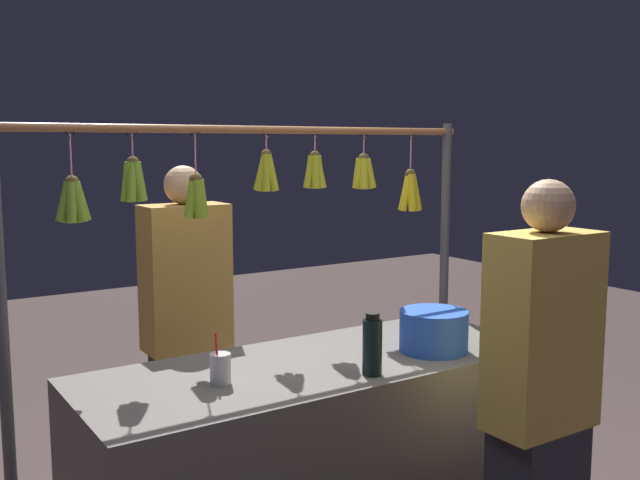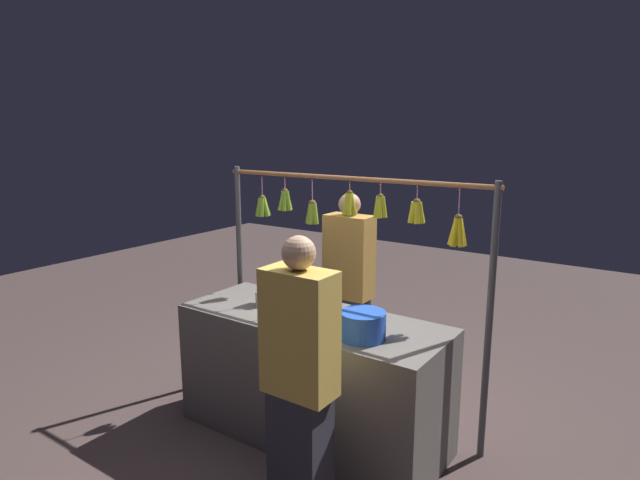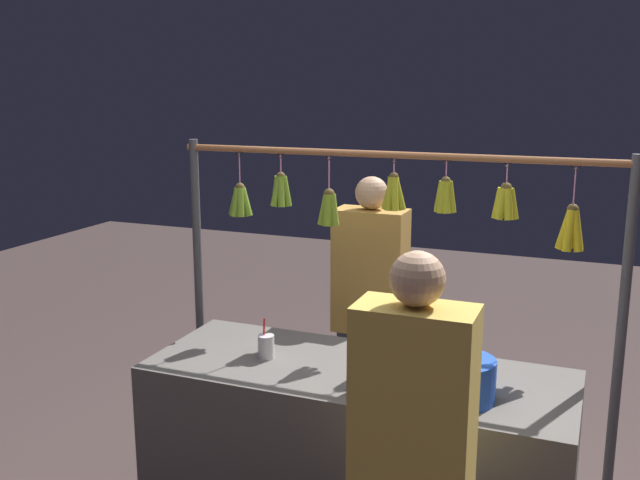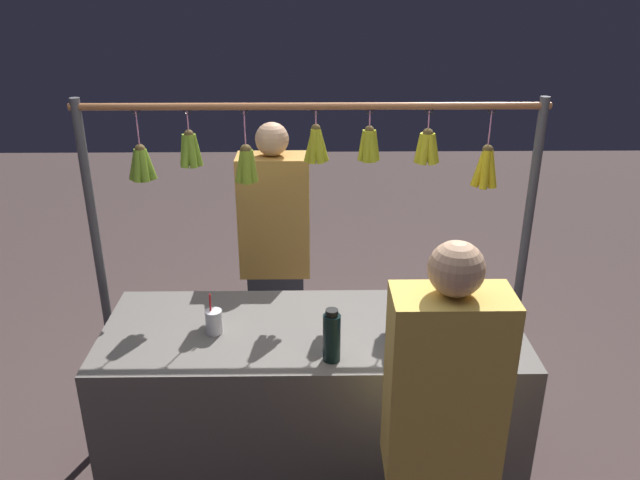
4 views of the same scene
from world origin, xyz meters
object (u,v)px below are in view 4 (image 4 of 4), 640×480
Objects in this scene: vendor_person at (276,266)px; customer_person at (439,458)px; blue_bucket at (425,327)px; water_bottle at (332,336)px; drink_cup at (214,322)px.

vendor_person is 1.01× the size of customer_person.
blue_bucket is at bearing -93.89° from customer_person.
water_bottle is at bearing 105.06° from vendor_person.
vendor_person is (0.66, -0.91, -0.16)m from blue_bucket.
customer_person is at bearing 112.77° from vendor_person.
vendor_person is at bearing -74.94° from water_bottle.
customer_person is (-0.62, 1.48, -0.01)m from vendor_person.
water_bottle reaches higher than drink_cup.
blue_bucket is 1.14m from vendor_person.
drink_cup reaches higher than blue_bucket.
customer_person reaches higher than blue_bucket.
water_bottle is 0.14× the size of customer_person.
blue_bucket is 0.88m from drink_cup.
vendor_person is at bearing -105.06° from drink_cup.
customer_person is (0.04, 0.56, -0.17)m from blue_bucket.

